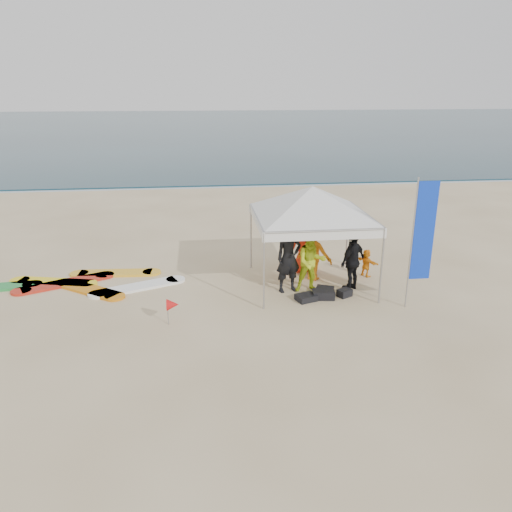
{
  "coord_description": "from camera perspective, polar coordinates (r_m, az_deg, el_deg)",
  "views": [
    {
      "loc": [
        -0.34,
        -9.3,
        5.32
      ],
      "look_at": [
        1.06,
        2.6,
        1.2
      ],
      "focal_mm": 35.0,
      "sensor_mm": 36.0,
      "label": 1
    }
  ],
  "objects": [
    {
      "name": "person_seated",
      "position": [
        14.87,
        12.48,
        -0.77
      ],
      "size": [
        0.6,
        0.78,
        0.82
      ],
      "primitive_type": "imported",
      "rotation": [
        0.0,
        0.0,
        2.11
      ],
      "color": "orange",
      "rests_on": "ground"
    },
    {
      "name": "person_black_a",
      "position": [
        13.32,
        3.74,
        -0.16
      ],
      "size": [
        0.8,
        0.63,
        1.92
      ],
      "primitive_type": "imported",
      "rotation": [
        0.0,
        0.0,
        0.28
      ],
      "color": "black",
      "rests_on": "ground"
    },
    {
      "name": "feather_flag",
      "position": [
        12.69,
        18.49,
        2.51
      ],
      "size": [
        0.56,
        0.04,
        3.29
      ],
      "color": "#A5A5A8",
      "rests_on": "ground"
    },
    {
      "name": "person_yellow",
      "position": [
        13.41,
        6.32,
        -0.66
      ],
      "size": [
        0.83,
        0.66,
        1.68
      ],
      "primitive_type": "imported",
      "rotation": [
        0.0,
        0.0,
        0.03
      ],
      "color": "#BFD71E",
      "rests_on": "ground"
    },
    {
      "name": "ocean",
      "position": [
        69.5,
        -6.62,
        14.52
      ],
      "size": [
        160.0,
        84.0,
        0.08
      ],
      "primitive_type": "cube",
      "color": "#0C2633",
      "rests_on": "ground"
    },
    {
      "name": "ground",
      "position": [
        10.72,
        -4.1,
        -10.84
      ],
      "size": [
        120.0,
        120.0,
        0.0
      ],
      "primitive_type": "plane",
      "color": "beige",
      "rests_on": "ground"
    },
    {
      "name": "person_orange_b",
      "position": [
        14.82,
        5.44,
        1.06
      ],
      "size": [
        0.82,
        0.58,
        1.56
      ],
      "primitive_type": "imported",
      "rotation": [
        0.0,
        0.0,
        3.26
      ],
      "color": "red",
      "rests_on": "ground"
    },
    {
      "name": "surfboard_spread",
      "position": [
        14.88,
        -19.49,
        -2.97
      ],
      "size": [
        5.77,
        2.32,
        0.07
      ],
      "color": "#268D3E",
      "rests_on": "ground"
    },
    {
      "name": "gear_pile",
      "position": [
        13.29,
        7.62,
        -4.34
      ],
      "size": [
        1.59,
        0.91,
        0.22
      ],
      "color": "black",
      "rests_on": "ground"
    },
    {
      "name": "person_black_b",
      "position": [
        13.7,
        10.98,
        -0.56
      ],
      "size": [
        1.0,
        0.9,
        1.64
      ],
      "primitive_type": "imported",
      "rotation": [
        0.0,
        0.0,
        3.8
      ],
      "color": "black",
      "rests_on": "ground"
    },
    {
      "name": "person_orange_a",
      "position": [
        14.27,
        6.69,
        0.46
      ],
      "size": [
        1.21,
        1.12,
        1.64
      ],
      "primitive_type": "imported",
      "rotation": [
        0.0,
        0.0,
        2.5
      ],
      "color": "orange",
      "rests_on": "ground"
    },
    {
      "name": "canopy_tent",
      "position": [
        13.38,
        6.51,
        7.88
      ],
      "size": [
        4.22,
        4.22,
        3.18
      ],
      "color": "#A5A5A8",
      "rests_on": "ground"
    },
    {
      "name": "marker_pennant",
      "position": [
        11.76,
        -9.51,
        -5.52
      ],
      "size": [
        0.28,
        0.28,
        0.64
      ],
      "color": "#A5A5A8",
      "rests_on": "ground"
    },
    {
      "name": "shoreline_foam",
      "position": [
        28.01,
        -5.95,
        7.94
      ],
      "size": [
        160.0,
        1.2,
        0.01
      ],
      "primitive_type": "cube",
      "color": "silver",
      "rests_on": "ground"
    }
  ]
}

